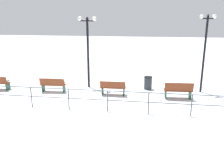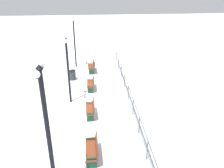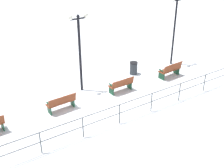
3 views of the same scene
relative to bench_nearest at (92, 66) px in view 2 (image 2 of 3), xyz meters
The scene contains 10 objects.
ground_plane 5.40m from the bench_nearest, 87.86° to the left, with size 80.00×80.00×0.00m, color white.
bench_nearest is the anchor object (origin of this frame).
bench_second 3.58m from the bench_nearest, 88.59° to the left, with size 0.54×1.44×0.85m.
bench_third 7.16m from the bench_nearest, 89.01° to the left, with size 0.56×1.49×0.87m.
bench_fourth 10.74m from the bench_nearest, 89.71° to the left, with size 0.59×1.57×0.88m.
lamppost_near 3.19m from the bench_nearest, 44.86° to the right, with size 0.23×0.89×4.46m.
lamppost_middle 6.03m from the bench_nearest, 74.56° to the left, with size 0.27×1.14×4.34m.
lamppost_far 13.03m from the bench_nearest, 83.37° to the left, with size 0.23×1.05×5.25m.
waterfront_railing 5.87m from the bench_nearest, 113.75° to the left, with size 0.05×15.23×1.04m.
trash_bin 2.27m from the bench_nearest, 46.14° to the left, with size 0.50×0.50×0.80m.
Camera 2 is at (-0.28, 13.72, 7.50)m, focal length 37.23 mm.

